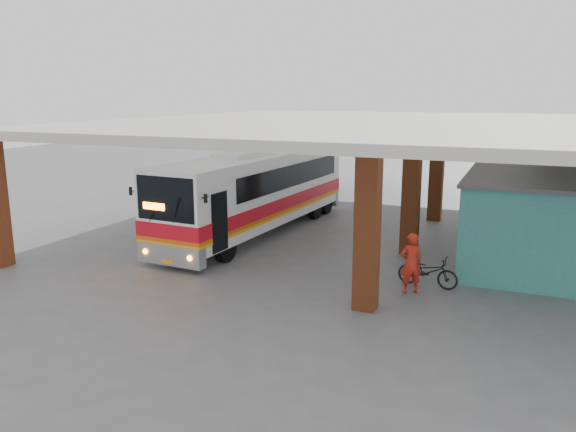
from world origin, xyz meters
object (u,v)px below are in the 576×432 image
(pedestrian, at_px, (411,263))
(red_chair, at_px, (481,218))
(motorcycle, at_px, (428,271))
(coach_bus, at_px, (257,191))

(pedestrian, xyz_separation_m, red_chair, (1.21, 9.81, -0.54))
(motorcycle, height_order, red_chair, motorcycle)
(coach_bus, bearing_deg, pedestrian, -30.16)
(motorcycle, bearing_deg, red_chair, 0.75)
(coach_bus, distance_m, red_chair, 9.99)
(motorcycle, bearing_deg, pedestrian, 159.39)
(motorcycle, xyz_separation_m, red_chair, (0.83, 9.05, -0.11))
(motorcycle, distance_m, red_chair, 9.09)
(pedestrian, relative_size, red_chair, 2.25)
(motorcycle, xyz_separation_m, pedestrian, (-0.38, -0.76, 0.42))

